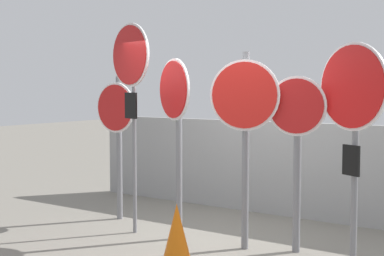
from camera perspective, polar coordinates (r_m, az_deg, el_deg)
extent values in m
plane|color=gray|center=(6.75, 2.07, -12.17)|extent=(40.00, 40.00, 0.00)
cube|color=gray|center=(8.20, 8.86, -4.25)|extent=(6.58, 0.12, 1.41)
cylinder|color=slate|center=(7.84, -7.77, -2.15)|extent=(0.08, 0.08, 2.08)
cylinder|color=white|center=(7.75, -8.14, 2.16)|extent=(0.72, 0.06, 0.72)
cylinder|color=red|center=(7.74, -8.24, 2.16)|extent=(0.66, 0.05, 0.66)
cylinder|color=slate|center=(7.03, -6.17, -0.90)|extent=(0.05, 0.05, 2.56)
cylinder|color=white|center=(6.99, -6.58, 7.74)|extent=(0.79, 0.26, 0.82)
cylinder|color=red|center=(6.98, -6.71, 7.74)|extent=(0.74, 0.25, 0.76)
cube|color=black|center=(6.98, -6.54, 2.39)|extent=(0.25, 0.10, 0.34)
cylinder|color=slate|center=(6.72, -1.40, -2.62)|extent=(0.08, 0.08, 2.21)
cylinder|color=white|center=(6.64, -1.90, 4.13)|extent=(0.69, 0.38, 0.77)
cylinder|color=red|center=(6.64, -2.04, 4.13)|extent=(0.64, 0.35, 0.71)
cylinder|color=slate|center=(6.32, 5.72, -2.51)|extent=(0.08, 0.08, 2.33)
cylinder|color=white|center=(6.21, 5.62, 3.50)|extent=(0.81, 0.23, 0.83)
cylinder|color=red|center=(6.20, 5.59, 3.50)|extent=(0.75, 0.22, 0.77)
cylinder|color=slate|center=(6.31, 11.15, -3.98)|extent=(0.09, 0.09, 2.03)
cylinder|color=white|center=(6.18, 11.10, 2.32)|extent=(0.68, 0.13, 0.68)
cylinder|color=red|center=(6.16, 11.06, 2.31)|extent=(0.62, 0.12, 0.62)
cylinder|color=slate|center=(6.00, 17.00, -3.22)|extent=(0.07, 0.07, 2.29)
cylinder|color=white|center=(5.91, 16.76, 4.24)|extent=(0.85, 0.45, 0.94)
cylinder|color=red|center=(5.90, 16.64, 4.24)|extent=(0.80, 0.42, 0.88)
cube|color=black|center=(5.96, 16.61, -3.33)|extent=(0.22, 0.13, 0.33)
cone|color=orange|center=(5.62, -1.63, -11.56)|extent=(0.35, 0.35, 0.71)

